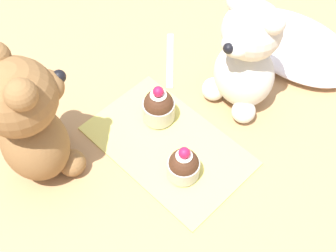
% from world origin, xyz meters
% --- Properties ---
extents(ground_plane, '(4.00, 4.00, 0.00)m').
position_xyz_m(ground_plane, '(0.00, 0.00, 0.00)').
color(ground_plane, tan).
extents(knitted_placemat, '(0.26, 0.17, 0.01)m').
position_xyz_m(knitted_placemat, '(0.00, 0.00, 0.00)').
color(knitted_placemat, '#E0D166').
rests_on(knitted_placemat, ground_plane).
extents(tulle_cloth, '(0.25, 0.16, 0.04)m').
position_xyz_m(tulle_cloth, '(0.02, 0.32, 0.02)').
color(tulle_cloth, silver).
rests_on(tulle_cloth, ground_plane).
extents(teddy_bear_cream, '(0.11, 0.11, 0.21)m').
position_xyz_m(teddy_bear_cream, '(0.02, 0.16, 0.10)').
color(teddy_bear_cream, silver).
rests_on(teddy_bear_cream, ground_plane).
extents(teddy_bear_tan, '(0.13, 0.13, 0.23)m').
position_xyz_m(teddy_bear_tan, '(-0.11, -0.16, 0.12)').
color(teddy_bear_tan, olive).
rests_on(teddy_bear_tan, ground_plane).
extents(cupcake_near_cream_bear, '(0.05, 0.05, 0.08)m').
position_xyz_m(cupcake_near_cream_bear, '(-0.05, 0.03, 0.03)').
color(cupcake_near_cream_bear, '#B2ADA3').
rests_on(cupcake_near_cream_bear, knitted_placemat).
extents(cupcake_near_tan_bear, '(0.05, 0.05, 0.07)m').
position_xyz_m(cupcake_near_tan_bear, '(0.06, -0.02, 0.03)').
color(cupcake_near_tan_bear, '#B2ADA3').
rests_on(cupcake_near_tan_bear, knitted_placemat).
extents(teaspoon, '(0.11, 0.11, 0.01)m').
position_xyz_m(teaspoon, '(-0.13, 0.14, 0.00)').
color(teaspoon, silver).
rests_on(teaspoon, ground_plane).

